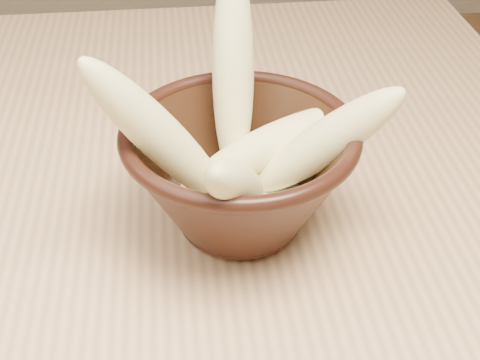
% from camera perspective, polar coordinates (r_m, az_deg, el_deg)
% --- Properties ---
extents(table, '(1.20, 0.80, 0.75)m').
position_cam_1_polar(table, '(0.75, -18.79, -4.62)').
color(table, tan).
rests_on(table, ground).
extents(bowl, '(0.20, 0.20, 0.11)m').
position_cam_1_polar(bowl, '(0.56, -0.00, 0.75)').
color(bowl, black).
rests_on(bowl, table).
extents(milk_puddle, '(0.11, 0.11, 0.02)m').
position_cam_1_polar(milk_puddle, '(0.58, 0.00, -1.36)').
color(milk_puddle, beige).
rests_on(milk_puddle, bowl).
extents(banana_upright, '(0.05, 0.12, 0.18)m').
position_cam_1_polar(banana_upright, '(0.58, -0.59, 9.43)').
color(banana_upright, '#DBCF81').
rests_on(banana_upright, bowl).
extents(banana_left, '(0.13, 0.05, 0.16)m').
position_cam_1_polar(banana_left, '(0.52, -6.92, 3.76)').
color(banana_left, '#DBCF81').
rests_on(banana_left, bowl).
extents(banana_right, '(0.14, 0.07, 0.13)m').
position_cam_1_polar(banana_right, '(0.55, 7.30, 3.19)').
color(banana_right, '#DBCF81').
rests_on(banana_right, bowl).
extents(banana_across, '(0.16, 0.09, 0.06)m').
position_cam_1_polar(banana_across, '(0.57, 2.94, 3.08)').
color(banana_across, '#DBCF81').
rests_on(banana_across, bowl).
extents(banana_front, '(0.08, 0.13, 0.12)m').
position_cam_1_polar(banana_front, '(0.50, -0.36, -0.57)').
color(banana_front, '#DBCF81').
rests_on(banana_front, bowl).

